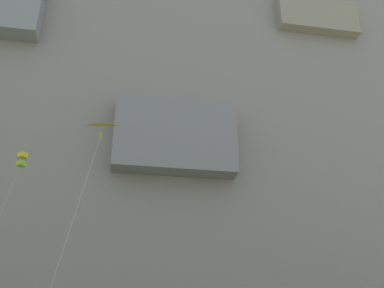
# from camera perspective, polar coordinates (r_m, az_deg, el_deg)

# --- Properties ---
(cliff_face) EXTENTS (180.00, 33.72, 76.97)m
(cliff_face) POSITION_cam_1_polar(r_m,az_deg,el_deg) (70.26, -3.93, 3.89)
(cliff_face) COLOR gray
(cliff_face) RESTS_ON ground
(kite_box_high_left) EXTENTS (2.83, 5.38, 19.97)m
(kite_box_high_left) POSITION_cam_1_polar(r_m,az_deg,el_deg) (41.58, -21.89, -2.07)
(kite_box_high_left) COLOR yellow
(kite_box_high_left) RESTS_ON ground
(kite_delta_near_cliff) EXTENTS (2.84, 5.10, 14.83)m
(kite_delta_near_cliff) POSITION_cam_1_polar(r_m,az_deg,el_deg) (23.80, -12.43, 1.13)
(kite_delta_near_cliff) COLOR yellow
(kite_delta_near_cliff) RESTS_ON ground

